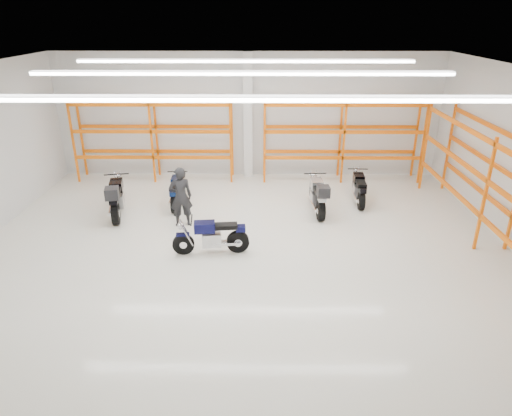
{
  "coord_description": "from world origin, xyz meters",
  "views": [
    {
      "loc": [
        0.44,
        -10.66,
        5.7
      ],
      "look_at": [
        0.34,
        0.5,
        0.93
      ],
      "focal_mm": 32.0,
      "sensor_mm": 36.0,
      "label": 1
    }
  ],
  "objects_px": {
    "standing_man": "(181,197)",
    "motorcycle_back_c": "(318,196)",
    "motorcycle_back_d": "(359,189)",
    "motorcycle_main": "(214,237)",
    "motorcycle_back_a": "(116,198)",
    "structural_column": "(248,117)",
    "motorcycle_back_b": "(176,192)"
  },
  "relations": [
    {
      "from": "motorcycle_back_d",
      "to": "structural_column",
      "type": "distance_m",
      "value": 4.84
    },
    {
      "from": "motorcycle_back_a",
      "to": "motorcycle_back_d",
      "type": "relative_size",
      "value": 1.18
    },
    {
      "from": "motorcycle_back_d",
      "to": "standing_man",
      "type": "distance_m",
      "value": 5.78
    },
    {
      "from": "motorcycle_back_c",
      "to": "standing_man",
      "type": "bearing_deg",
      "value": -166.91
    },
    {
      "from": "motorcycle_back_d",
      "to": "structural_column",
      "type": "xyz_separation_m",
      "value": [
        -3.65,
        2.62,
        1.79
      ]
    },
    {
      "from": "motorcycle_main",
      "to": "motorcycle_back_d",
      "type": "relative_size",
      "value": 0.99
    },
    {
      "from": "motorcycle_back_a",
      "to": "motorcycle_main",
      "type": "bearing_deg",
      "value": -35.97
    },
    {
      "from": "motorcycle_back_d",
      "to": "standing_man",
      "type": "relative_size",
      "value": 1.12
    },
    {
      "from": "motorcycle_back_b",
      "to": "motorcycle_back_d",
      "type": "xyz_separation_m",
      "value": [
        5.89,
        0.29,
        0.0
      ]
    },
    {
      "from": "motorcycle_back_a",
      "to": "motorcycle_back_d",
      "type": "distance_m",
      "value": 7.63
    },
    {
      "from": "motorcycle_main",
      "to": "standing_man",
      "type": "height_order",
      "value": "standing_man"
    },
    {
      "from": "motorcycle_main",
      "to": "structural_column",
      "type": "bearing_deg",
      "value": 83.26
    },
    {
      "from": "motorcycle_back_b",
      "to": "motorcycle_back_c",
      "type": "relative_size",
      "value": 0.87
    },
    {
      "from": "motorcycle_back_a",
      "to": "standing_man",
      "type": "relative_size",
      "value": 1.33
    },
    {
      "from": "motorcycle_back_d",
      "to": "structural_column",
      "type": "bearing_deg",
      "value": 144.36
    },
    {
      "from": "motorcycle_back_c",
      "to": "structural_column",
      "type": "distance_m",
      "value": 4.47
    },
    {
      "from": "motorcycle_back_d",
      "to": "motorcycle_back_a",
      "type": "bearing_deg",
      "value": -171.13
    },
    {
      "from": "standing_man",
      "to": "structural_column",
      "type": "xyz_separation_m",
      "value": [
        1.81,
        4.43,
        1.37
      ]
    },
    {
      "from": "motorcycle_back_b",
      "to": "structural_column",
      "type": "xyz_separation_m",
      "value": [
        2.23,
        2.91,
        1.8
      ]
    },
    {
      "from": "motorcycle_back_b",
      "to": "structural_column",
      "type": "bearing_deg",
      "value": 52.52
    },
    {
      "from": "motorcycle_back_a",
      "to": "motorcycle_back_b",
      "type": "bearing_deg",
      "value": 28.13
    },
    {
      "from": "motorcycle_back_a",
      "to": "motorcycle_back_c",
      "type": "height_order",
      "value": "motorcycle_back_a"
    },
    {
      "from": "motorcycle_main",
      "to": "motorcycle_back_d",
      "type": "bearing_deg",
      "value": 38.46
    },
    {
      "from": "motorcycle_back_c",
      "to": "motorcycle_main",
      "type": "bearing_deg",
      "value": -138.5
    },
    {
      "from": "motorcycle_back_b",
      "to": "motorcycle_main",
      "type": "bearing_deg",
      "value": -64.57
    },
    {
      "from": "motorcycle_back_b",
      "to": "motorcycle_back_c",
      "type": "distance_m",
      "value": 4.49
    },
    {
      "from": "motorcycle_back_c",
      "to": "standing_man",
      "type": "xyz_separation_m",
      "value": [
        -4.03,
        -0.94,
        0.33
      ]
    },
    {
      "from": "standing_man",
      "to": "motorcycle_back_c",
      "type": "bearing_deg",
      "value": 176.77
    },
    {
      "from": "motorcycle_back_c",
      "to": "motorcycle_back_a",
      "type": "bearing_deg",
      "value": -177.16
    },
    {
      "from": "motorcycle_main",
      "to": "structural_column",
      "type": "height_order",
      "value": "structural_column"
    },
    {
      "from": "motorcycle_back_a",
      "to": "standing_man",
      "type": "bearing_deg",
      "value": -17.05
    },
    {
      "from": "motorcycle_back_b",
      "to": "motorcycle_back_d",
      "type": "height_order",
      "value": "motorcycle_back_d"
    }
  ]
}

